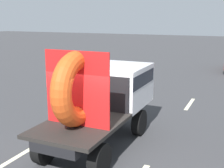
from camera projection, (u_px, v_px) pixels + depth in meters
ground_plane at (89, 154)px, 8.75m from camera, size 120.00×120.00×0.00m
flatbed_truck at (106, 93)px, 9.46m from camera, size 2.02×4.92×3.10m
lane_dash_left_near at (6, 164)px, 8.15m from camera, size 0.16×2.57×0.01m
lane_dash_left_far at (119, 95)px, 15.26m from camera, size 0.16×2.62×0.01m
lane_dash_right_far at (190, 104)px, 13.74m from camera, size 0.16×2.00×0.01m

